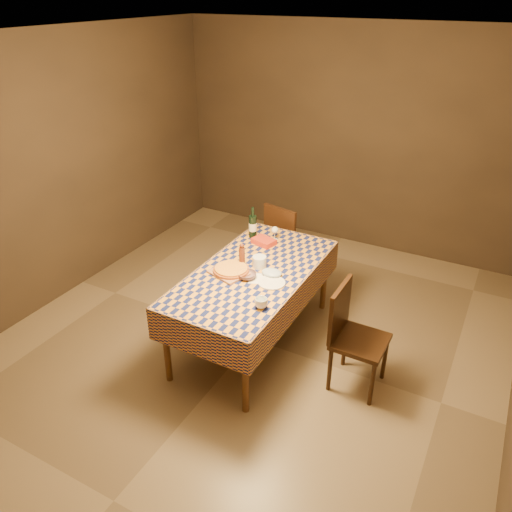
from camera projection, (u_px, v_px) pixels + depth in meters
name	position (u px, v px, depth m)	size (l,w,h in m)	color
room	(253.00, 212.00, 4.18)	(5.00, 5.10, 2.70)	brown
dining_table	(253.00, 278.00, 4.50)	(0.94, 1.84, 0.77)	brown
cutting_board	(231.00, 272.00, 4.43)	(0.31, 0.31, 0.02)	#A9714F
pizza	(231.00, 269.00, 4.42)	(0.38, 0.38, 0.03)	#904418
pepper_mill	(242.00, 256.00, 4.49)	(0.06, 0.06, 0.23)	#4D2112
bowl	(247.00, 275.00, 4.34)	(0.17, 0.17, 0.05)	#684E57
wine_glass	(275.00, 231.00, 4.96)	(0.07, 0.07, 0.14)	silver
wine_bottle	(253.00, 226.00, 5.01)	(0.08, 0.08, 0.32)	black
deli_tub	(259.00, 262.00, 4.50)	(0.13, 0.13, 0.10)	silver
takeout_container	(264.00, 241.00, 4.92)	(0.22, 0.15, 0.05)	red
white_plate	(272.00, 283.00, 4.27)	(0.23, 0.23, 0.01)	white
tumbler	(261.00, 303.00, 3.94)	(0.11, 0.11, 0.08)	white
flour_patch	(262.00, 279.00, 4.34)	(0.23, 0.18, 0.00)	white
flour_bag	(272.00, 273.00, 4.39)	(0.19, 0.14, 0.05)	#A7BDD6
chair_far	(286.00, 238.00, 5.59)	(0.50, 0.51, 0.93)	black
chair_right	(351.00, 332.00, 4.09)	(0.43, 0.42, 0.93)	black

